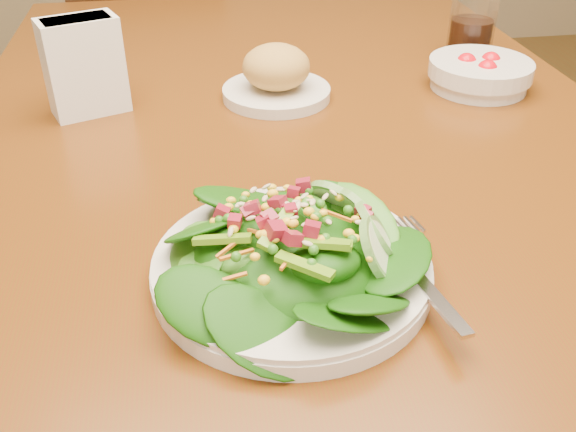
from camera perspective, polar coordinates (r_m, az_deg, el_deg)
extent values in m
cube|color=#55230A|center=(0.86, 1.01, 6.32)|extent=(0.90, 1.40, 0.04)
cylinder|color=#321B0F|center=(1.61, -17.09, 3.34)|extent=(0.07, 0.07, 0.71)
cylinder|color=#321B0F|center=(1.67, 10.29, 5.56)|extent=(0.07, 0.07, 0.71)
cube|color=#321B0F|center=(1.93, -11.80, 10.79)|extent=(0.43, 0.43, 0.04)
cylinder|color=#321B0F|center=(2.18, -7.20, 7.89)|extent=(0.04, 0.04, 0.38)
cylinder|color=#321B0F|center=(2.17, -16.05, 6.61)|extent=(0.04, 0.04, 0.38)
cylinder|color=#321B0F|center=(1.89, -5.49, 3.68)|extent=(0.04, 0.04, 0.38)
cylinder|color=#321B0F|center=(1.87, -15.68, 2.19)|extent=(0.04, 0.04, 0.38)
cube|color=#321B0F|center=(1.68, -12.08, 15.86)|extent=(0.38, 0.07, 0.43)
cylinder|color=silver|center=(0.59, 0.31, -4.85)|extent=(0.25, 0.25, 0.02)
ellipsoid|color=black|center=(0.57, 0.32, -2.69)|extent=(0.17, 0.17, 0.04)
cube|color=silver|center=(0.58, 11.42, -4.56)|extent=(0.05, 0.18, 0.01)
cylinder|color=silver|center=(0.95, -1.04, 10.89)|extent=(0.16, 0.16, 0.02)
ellipsoid|color=tan|center=(0.94, -1.06, 13.14)|extent=(0.10, 0.10, 0.06)
cylinder|color=silver|center=(1.02, 16.66, 11.99)|extent=(0.15, 0.15, 0.04)
sphere|color=red|center=(1.03, 17.53, 12.88)|extent=(0.03, 0.03, 0.03)
sphere|color=red|center=(1.02, 15.55, 12.91)|extent=(0.03, 0.03, 0.03)
sphere|color=red|center=(1.00, 17.25, 12.21)|extent=(0.03, 0.03, 0.03)
cylinder|color=silver|center=(1.13, 16.11, 16.44)|extent=(0.07, 0.07, 0.13)
cylinder|color=black|center=(1.14, 15.85, 14.88)|extent=(0.07, 0.07, 0.07)
cube|color=white|center=(0.93, -17.67, 12.55)|extent=(0.11, 0.09, 0.13)
cube|color=white|center=(0.92, -17.78, 13.13)|extent=(0.10, 0.07, 0.11)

